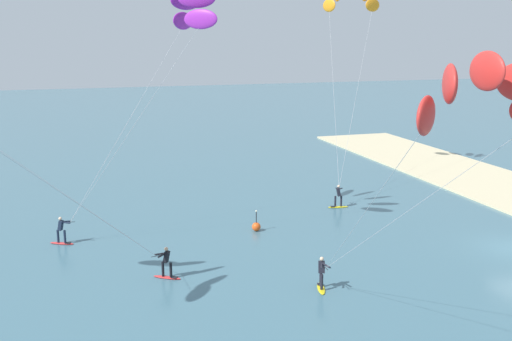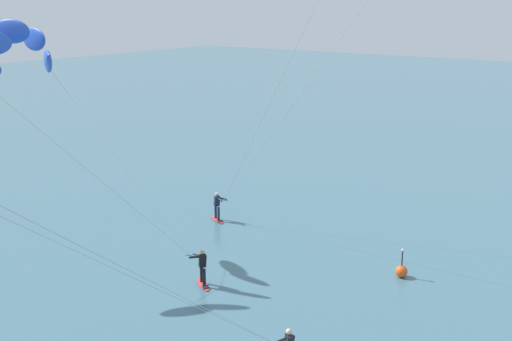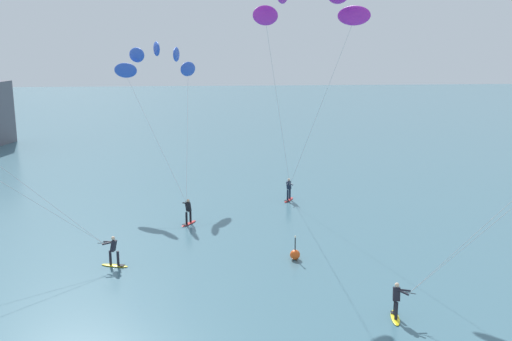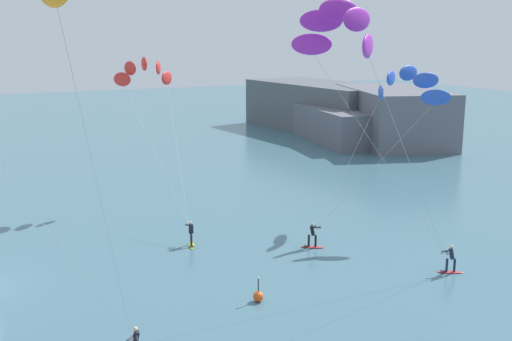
{
  "view_description": "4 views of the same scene",
  "coord_description": "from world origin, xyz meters",
  "px_view_note": "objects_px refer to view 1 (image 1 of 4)",
  "views": [
    {
      "loc": [
        -28.22,
        24.86,
        12.32
      ],
      "look_at": [
        7.68,
        13.56,
        3.98
      ],
      "focal_mm": 43.51,
      "sensor_mm": 36.0,
      "label": 1
    },
    {
      "loc": [
        -18.57,
        2.35,
        12.34
      ],
      "look_at": [
        1.98,
        17.49,
        5.65
      ],
      "focal_mm": 46.1,
      "sensor_mm": 36.0,
      "label": 2
    },
    {
      "loc": [
        3.39,
        -17.87,
        12.34
      ],
      "look_at": [
        5.72,
        14.61,
        4.81
      ],
      "focal_mm": 42.92,
      "sensor_mm": 36.0,
      "label": 3
    },
    {
      "loc": [
        34.99,
        0.68,
        13.64
      ],
      "look_at": [
        3.1,
        15.56,
        5.86
      ],
      "focal_mm": 43.56,
      "sensor_mm": 36.0,
      "label": 4
    }
  ],
  "objects_px": {
    "kitesurfer_far_out": "(472,107)",
    "kitesurfer_nearshore": "(350,6)",
    "kitesurfer_downwind": "(187,14)",
    "marker_buoy": "(256,226)"
  },
  "relations": [
    {
      "from": "kitesurfer_nearshore",
      "to": "marker_buoy",
      "type": "distance_m",
      "value": 23.09
    },
    {
      "from": "kitesurfer_nearshore",
      "to": "kitesurfer_downwind",
      "type": "distance_m",
      "value": 20.39
    },
    {
      "from": "kitesurfer_nearshore",
      "to": "kitesurfer_downwind",
      "type": "bearing_deg",
      "value": 126.13
    },
    {
      "from": "kitesurfer_downwind",
      "to": "marker_buoy",
      "type": "relative_size",
      "value": 11.07
    },
    {
      "from": "kitesurfer_nearshore",
      "to": "kitesurfer_far_out",
      "type": "distance_m",
      "value": 36.67
    },
    {
      "from": "marker_buoy",
      "to": "kitesurfer_nearshore",
      "type": "bearing_deg",
      "value": -43.51
    },
    {
      "from": "kitesurfer_far_out",
      "to": "kitesurfer_downwind",
      "type": "height_order",
      "value": "kitesurfer_downwind"
    },
    {
      "from": "kitesurfer_downwind",
      "to": "marker_buoy",
      "type": "xyz_separation_m",
      "value": [
        -1.15,
        -3.95,
        -13.15
      ]
    },
    {
      "from": "kitesurfer_far_out",
      "to": "marker_buoy",
      "type": "distance_m",
      "value": 23.24
    },
    {
      "from": "kitesurfer_far_out",
      "to": "kitesurfer_nearshore",
      "type": "bearing_deg",
      "value": -20.29
    }
  ]
}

